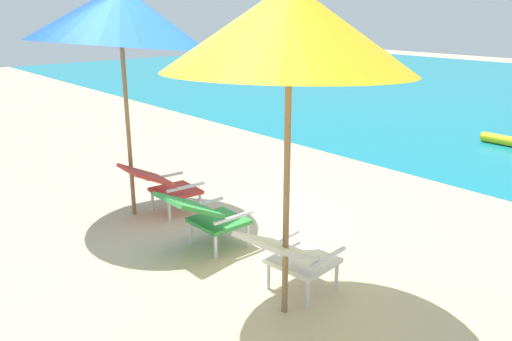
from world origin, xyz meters
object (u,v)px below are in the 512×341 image
Objects in this scene: lounge_chair_center at (205,214)px; lounge_chair_right at (291,254)px; lounge_chair_left at (162,184)px; beach_umbrella_left at (120,16)px; beach_umbrella_right at (290,29)px.

lounge_chair_center is 0.95× the size of lounge_chair_right.
beach_umbrella_left is at bearing -138.04° from lounge_chair_left.
lounge_chair_center is 2.38m from beach_umbrella_left.
beach_umbrella_right is (2.75, -0.08, -0.06)m from beach_umbrella_left.
beach_umbrella_left is 1.05× the size of beach_umbrella_right.
lounge_chair_right is 0.35× the size of beach_umbrella_right.
beach_umbrella_left is at bearing -177.48° from lounge_chair_right.
lounge_chair_left and lounge_chair_right have the same top height.
lounge_chair_right is 1.88m from beach_umbrella_right.
beach_umbrella_right reaches higher than lounge_chair_left.
lounge_chair_center and lounge_chair_right have the same top height.
lounge_chair_center is at bearing 3.61° from beach_umbrella_left.
lounge_chair_right is at bearing 125.07° from beach_umbrella_right.
beach_umbrella_left reaches higher than lounge_chair_left.
lounge_chair_left is 1.03× the size of lounge_chair_center.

